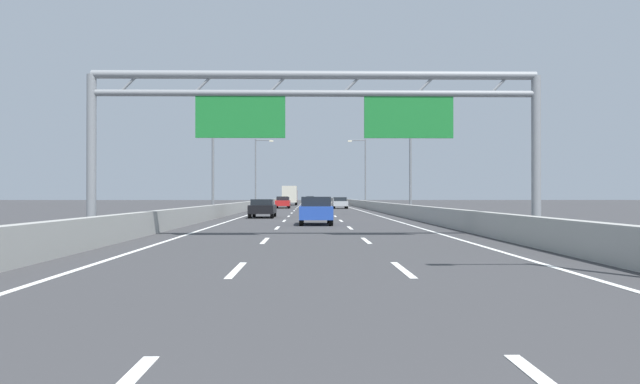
{
  "coord_description": "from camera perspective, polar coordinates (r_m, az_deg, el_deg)",
  "views": [
    {
      "loc": [
        -0.23,
        -1.45,
        1.61
      ],
      "look_at": [
        0.69,
        52.68,
        1.91
      ],
      "focal_mm": 36.25,
      "sensor_mm": 36.0,
      "label": 1
    }
  ],
  "objects": [
    {
      "name": "lane_dash_right_5",
      "position": [
        50.02,
        1.35,
        -2.15
      ],
      "size": [
        0.16,
        3.0,
        0.01
      ],
      "primitive_type": "cube",
      "color": "white",
      "rests_on": "ground_plane"
    },
    {
      "name": "silver_car",
      "position": [
        79.76,
        1.77,
        -0.94
      ],
      "size": [
        1.77,
        4.59,
        1.4
      ],
      "color": "#A8ADB2",
      "rests_on": "ground_plane"
    },
    {
      "name": "lane_dash_left_2",
      "position": [
        23.06,
        -4.89,
        -4.3
      ],
      "size": [
        0.16,
        3.0,
        0.01
      ],
      "primitive_type": "cube",
      "color": "white",
      "rests_on": "ground_plane"
    },
    {
      "name": "streetlamp_left_far",
      "position": [
        90.73,
        -5.56,
        2.08
      ],
      "size": [
        2.58,
        0.28,
        9.5
      ],
      "color": "slate",
      "rests_on": "ground_plane"
    },
    {
      "name": "lane_dash_right_3",
      "position": [
        32.06,
        2.66,
        -3.18
      ],
      "size": [
        0.16,
        3.0,
        0.01
      ],
      "primitive_type": "cube",
      "color": "white",
      "rests_on": "ground_plane"
    },
    {
      "name": "lane_dash_left_12",
      "position": [
        112.98,
        -1.78,
        -1.13
      ],
      "size": [
        0.16,
        3.0,
        0.01
      ],
      "primitive_type": "cube",
      "color": "white",
      "rests_on": "ground_plane"
    },
    {
      "name": "blue_car",
      "position": [
        35.65,
        -0.37,
        -1.65
      ],
      "size": [
        1.8,
        4.19,
        1.55
      ],
      "color": "#2347AD",
      "rests_on": "ground_plane"
    },
    {
      "name": "streetlamp_left_mid",
      "position": [
        50.9,
        -9.17,
        3.96
      ],
      "size": [
        2.58,
        0.28,
        9.5
      ],
      "color": "slate",
      "rests_on": "ground_plane"
    },
    {
      "name": "yellow_car",
      "position": [
        87.93,
        -3.34,
        -0.86
      ],
      "size": [
        1.74,
        4.21,
        1.48
      ],
      "color": "yellow",
      "rests_on": "ground_plane"
    },
    {
      "name": "box_truck",
      "position": [
        107.79,
        -2.68,
        -0.25
      ],
      "size": [
        2.35,
        8.49,
        3.18
      ],
      "color": "#B21E19",
      "rests_on": "ground_plane"
    },
    {
      "name": "streetlamp_right_far",
      "position": [
        90.77,
        3.89,
        2.08
      ],
      "size": [
        2.58,
        0.28,
        9.5
      ],
      "color": "slate",
      "rests_on": "ground_plane"
    },
    {
      "name": "lane_dash_right_7",
      "position": [
        68.0,
        0.73,
        -1.66
      ],
      "size": [
        0.16,
        3.0,
        0.01
      ],
      "primitive_type": "cube",
      "color": "white",
      "rests_on": "ground_plane"
    },
    {
      "name": "lane_dash_right_1",
      "position": [
        14.19,
        7.32,
        -6.81
      ],
      "size": [
        0.16,
        3.0,
        0.01
      ],
      "primitive_type": "cube",
      "color": "white",
      "rests_on": "ground_plane"
    },
    {
      "name": "lane_dash_left_17",
      "position": [
        157.97,
        -1.55,
        -0.89
      ],
      "size": [
        0.16,
        3.0,
        0.01
      ],
      "primitive_type": "cube",
      "color": "white",
      "rests_on": "ground_plane"
    },
    {
      "name": "lane_dash_left_8",
      "position": [
        76.99,
        -2.15,
        -1.51
      ],
      "size": [
        0.16,
        3.0,
        0.01
      ],
      "primitive_type": "cube",
      "color": "white",
      "rests_on": "ground_plane"
    },
    {
      "name": "ground_plane",
      "position": [
        101.47,
        -0.85,
        -1.22
      ],
      "size": [
        260.0,
        260.0,
        0.0
      ],
      "primitive_type": "plane",
      "color": "#38383A"
    },
    {
      "name": "lane_dash_right_8",
      "position": [
        77.0,
        0.53,
        -1.51
      ],
      "size": [
        0.16,
        3.0,
        0.01
      ],
      "primitive_type": "cube",
      "color": "white",
      "rests_on": "ground_plane"
    },
    {
      "name": "lane_dash_left_14",
      "position": [
        130.97,
        -1.67,
        -1.01
      ],
      "size": [
        0.16,
        3.0,
        0.01
      ],
      "primitive_type": "cube",
      "color": "white",
      "rests_on": "ground_plane"
    },
    {
      "name": "lane_dash_left_9",
      "position": [
        85.98,
        -2.03,
        -1.38
      ],
      "size": [
        0.16,
        3.0,
        0.01
      ],
      "primitive_type": "cube",
      "color": "white",
      "rests_on": "ground_plane"
    },
    {
      "name": "lane_dash_right_12",
      "position": [
        112.98,
        0.05,
        -1.13
      ],
      "size": [
        0.16,
        3.0,
        0.01
      ],
      "primitive_type": "cube",
      "color": "white",
      "rests_on": "ground_plane"
    },
    {
      "name": "barrier_left",
      "position": [
        111.66,
        -4.41,
        -0.89
      ],
      "size": [
        0.45,
        220.0,
        0.95
      ],
      "color": "#9E9E99",
      "rests_on": "ground_plane"
    },
    {
      "name": "edge_line_left",
      "position": [
        89.61,
        -4.19,
        -1.34
      ],
      "size": [
        0.16,
        176.0,
        0.01
      ],
      "primitive_type": "cube",
      "color": "white",
      "rests_on": "ground_plane"
    },
    {
      "name": "lane_dash_right_2",
      "position": [
        23.1,
        4.08,
        -4.3
      ],
      "size": [
        0.16,
        3.0,
        0.01
      ],
      "primitive_type": "cube",
      "color": "white",
      "rests_on": "ground_plane"
    },
    {
      "name": "lane_dash_right_13",
      "position": [
        121.98,
        -0.03,
        -1.07
      ],
      "size": [
        0.16,
        3.0,
        0.01
      ],
      "primitive_type": "cube",
      "color": "white",
      "rests_on": "ground_plane"
    },
    {
      "name": "lane_dash_right_10",
      "position": [
        94.99,
        0.24,
        -1.28
      ],
      "size": [
        0.16,
        3.0,
        0.01
      ],
      "primitive_type": "cube",
      "color": "white",
      "rests_on": "ground_plane"
    },
    {
      "name": "white_car",
      "position": [
        135.43,
        -0.89,
        -0.67
      ],
      "size": [
        1.8,
        4.22,
        1.47
      ],
      "color": "silver",
      "rests_on": "ground_plane"
    },
    {
      "name": "barrier_right",
      "position": [
        111.69,
        2.68,
        -0.89
      ],
      "size": [
        0.45,
        220.0,
        0.95
      ],
      "color": "#9E9E99",
      "rests_on": "ground_plane"
    },
    {
      "name": "lane_dash_left_15",
      "position": [
        139.97,
        -1.62,
        -0.97
      ],
      "size": [
        0.16,
        3.0,
        0.01
      ],
      "primitive_type": "cube",
      "color": "white",
      "rests_on": "ground_plane"
    },
    {
      "name": "lane_dash_left_10",
      "position": [
        94.98,
        -1.93,
        -1.28
      ],
      "size": [
        0.16,
        3.0,
        0.01
      ],
      "primitive_type": "cube",
      "color": "white",
      "rests_on": "ground_plane"
    },
    {
      "name": "lane_dash_right_9",
      "position": [
        85.99,
        0.37,
        -1.38
      ],
      "size": [
        0.16,
        3.0,
        0.01
      ],
      "primitive_type": "cube",
      "color": "white",
      "rests_on": "ground_plane"
    },
    {
      "name": "lane_dash_right_4",
      "position": [
        41.04,
        1.86,
        -2.55
      ],
      "size": [
        0.16,
        3.0,
        0.01
      ],
      "primitive_type": "cube",
      "color": "white",
      "rests_on": "ground_plane"
    },
    {
      "name": "lane_dash_left_16",
      "position": [
        148.97,
        -1.59,
        -0.93
      ],
      "size": [
        0.16,
        3.0,
        0.01
      ],
      "primitive_type": "cube",
      "color": "white",
      "rests_on": "ground_plane"
    },
    {
      "name": "lane_dash_left_6",
      "position": [
        59.0,
        -2.5,
        -1.87
      ],
      "size": [
        0.16,
        3.0,
        0.01
      ],
      "primitive_type": "cube",
      "color": "white",
      "rests_on": "ground_plane"
    },
    {
      "name": "lane_dash_left_11",
      "position": [
        103.98,
        -1.85,
        -1.2
      ],
      "size": [
        0.16,
        3.0,
        0.01
      ],
      "primitive_type": "cube",
      "color": "white",
      "rests_on": "ground_plane"
    },
    {
      "name": "lane_dash_right_6",
      "position": [
        59.01,
        0.99,
        -1.87
      ],
      "size": [
        0.16,
        3.0,
        0.01
      ],
      "primitive_type": "cube",
      "color": "white",
      "rests_on": "ground_plane"
    },
    {
      "name": "lane_dash_left_7",
      "position": [
        67.99,
        -2.3,
        -1.66
      ],
      "size": [
        0.16,
        3.0,
        0.01
      ],
      "primitive_type": "cube",
      "color": "white",
      "rests_on": "ground_plane"
    },
    {
      "name": "lane_dash_left_3",
      "position": [
        32.03,
        -3.79,
        -3.18
      ],
      "size": [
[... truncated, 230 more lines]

